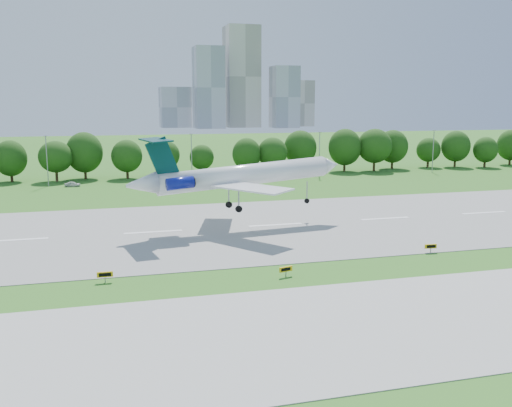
% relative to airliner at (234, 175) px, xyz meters
% --- Properties ---
extents(ground, '(600.00, 600.00, 0.00)m').
position_rel_airliner_xyz_m(ground, '(-12.95, -24.71, -8.60)').
color(ground, '#2A5F19').
rests_on(ground, ground).
extents(runway, '(400.00, 45.00, 0.08)m').
position_rel_airliner_xyz_m(runway, '(-12.95, 0.29, -8.56)').
color(runway, gray).
rests_on(runway, ground).
extents(taxiway, '(400.00, 23.00, 0.08)m').
position_rel_airliner_xyz_m(taxiway, '(-12.95, -42.71, -8.56)').
color(taxiway, '#ADADA8').
rests_on(taxiway, ground).
extents(tree_line, '(288.40, 8.40, 10.40)m').
position_rel_airliner_xyz_m(tree_line, '(-12.95, 67.29, -2.41)').
color(tree_line, '#382314').
rests_on(tree_line, ground).
extents(light_poles, '(175.90, 0.25, 12.19)m').
position_rel_airliner_xyz_m(light_poles, '(-15.45, 57.29, -2.26)').
color(light_poles, gray).
rests_on(light_poles, ground).
extents(skyline, '(127.00, 52.00, 80.00)m').
position_rel_airliner_xyz_m(skyline, '(87.21, 365.90, 21.86)').
color(skyline, '#B2B2B7').
rests_on(skyline, ground).
extents(airliner, '(36.69, 26.42, 12.09)m').
position_rel_airliner_xyz_m(airliner, '(0.00, 0.00, 0.00)').
color(airliner, white).
rests_on(airliner, ground).
extents(taxi_sign_left, '(1.78, 0.26, 1.25)m').
position_rel_airliner_xyz_m(taxi_sign_left, '(-20.45, -23.66, -7.68)').
color(taxi_sign_left, gray).
rests_on(taxi_sign_left, ground).
extents(taxi_sign_centre, '(1.70, 0.66, 1.21)m').
position_rel_airliner_xyz_m(taxi_sign_centre, '(-0.08, -26.91, -7.71)').
color(taxi_sign_centre, gray).
rests_on(taxi_sign_centre, ground).
extents(taxi_sign_right, '(1.70, 0.35, 1.19)m').
position_rel_airliner_xyz_m(taxi_sign_right, '(22.16, -21.82, -7.72)').
color(taxi_sign_right, gray).
rests_on(taxi_sign_right, ground).
extents(service_vehicle_b, '(3.76, 1.79, 1.24)m').
position_rel_airliner_xyz_m(service_vehicle_b, '(-27.30, 55.06, -7.98)').
color(service_vehicle_b, silver).
rests_on(service_vehicle_b, ground).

